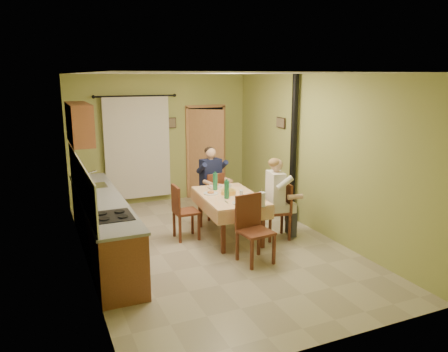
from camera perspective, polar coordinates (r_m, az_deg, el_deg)
name	(u,v)px	position (r m, az deg, el deg)	size (l,w,h in m)	color
floor	(213,246)	(7.36, -1.49, -9.09)	(4.00, 6.00, 0.01)	tan
room_shell	(212,137)	(6.89, -1.58, 5.08)	(4.04, 6.04, 2.82)	#A2A957
kitchen_run	(102,225)	(7.15, -15.60, -6.15)	(0.64, 3.64, 1.56)	brown
upper_cabinets	(79,123)	(8.10, -18.39, 6.54)	(0.35, 1.40, 0.70)	brown
curtain	(138,147)	(9.56, -11.22, 3.68)	(1.70, 0.07, 2.22)	black
doorway	(206,152)	(9.99, -2.35, 3.09)	(0.96, 0.55, 2.15)	black
dining_table	(229,216)	(7.63, 0.70, -5.24)	(1.07, 1.65, 0.76)	#E2AE79
tableware	(232,193)	(7.40, 1.05, -2.22)	(0.73, 1.67, 0.33)	white
chair_far	(212,204)	(8.68, -1.58, -3.62)	(0.42, 0.42, 0.92)	#5D2B19
chair_near	(255,244)	(6.68, 4.05, -8.79)	(0.51, 0.51, 1.02)	#5D2B19
chair_right	(277,222)	(7.67, 6.93, -5.96)	(0.48, 0.48, 0.97)	#5D2B19
chair_left	(186,222)	(7.61, -5.05, -6.05)	(0.40, 0.40, 0.96)	#5D2B19
man_far	(211,174)	(8.54, -1.65, 0.21)	(0.62, 0.52, 1.39)	#141938
man_right	(277,189)	(7.49, 6.96, -1.70)	(0.52, 0.62, 1.39)	silver
stove_flue	(293,169)	(8.42, 8.96, 0.88)	(0.24, 0.24, 2.80)	black
picture_back	(172,123)	(9.76, -6.82, 6.91)	(0.19, 0.03, 0.23)	black
picture_right	(281,123)	(8.83, 7.43, 6.92)	(0.03, 0.31, 0.21)	brown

